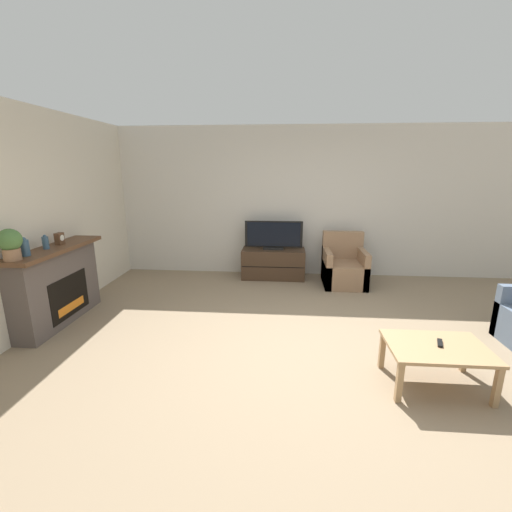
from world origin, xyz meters
The scene contains 12 objects.
ground_plane centered at (0.00, 0.00, 0.00)m, with size 24.00×24.00×0.00m, color #89755B.
wall_back centered at (0.00, 2.94, 1.35)m, with size 12.00×0.06×2.70m.
fireplace centered at (-3.20, 0.51, 0.51)m, with size 0.42×1.50×1.01m.
mantel_vase_left centered at (-3.18, 0.06, 1.11)m, with size 0.10×0.10×0.21m.
mantel_vase_centre_left centered at (-3.18, 0.40, 1.09)m, with size 0.07×0.07×0.18m.
mantel_clock centered at (-3.18, 0.66, 1.08)m, with size 0.08×0.11×0.15m.
potted_plant centered at (-3.18, -0.13, 1.19)m, with size 0.24×0.24×0.34m.
tv_stand centered at (-0.50, 2.62, 0.27)m, with size 1.13×0.51×0.54m.
tv centered at (-0.50, 2.62, 0.77)m, with size 1.03×0.18×0.51m.
armchair centered at (0.73, 2.35, 0.29)m, with size 0.70×0.76×0.88m.
coffee_table centered at (1.09, -0.51, 0.35)m, with size 0.87×0.61×0.40m.
remote centered at (1.12, -0.47, 0.41)m, with size 0.09×0.15×0.02m.
Camera 1 is at (-0.32, -3.42, 1.95)m, focal length 24.00 mm.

